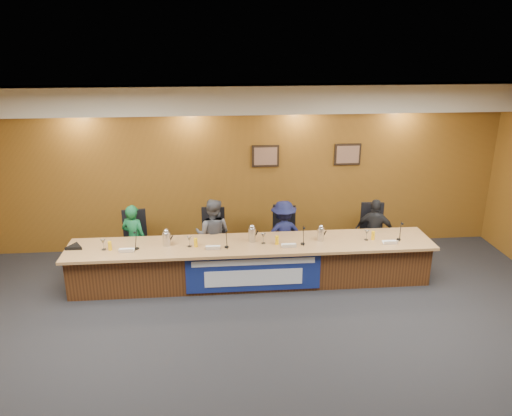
# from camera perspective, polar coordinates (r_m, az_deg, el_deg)

# --- Properties ---
(floor) EXTENTS (10.00, 10.00, 0.00)m
(floor) POSITION_cam_1_polar(r_m,az_deg,el_deg) (6.70, 1.25, -18.03)
(floor) COLOR black
(floor) RESTS_ON ground
(ceiling) EXTENTS (10.00, 8.00, 0.04)m
(ceiling) POSITION_cam_1_polar(r_m,az_deg,el_deg) (5.39, 1.50, 10.11)
(ceiling) COLOR silver
(ceiling) RESTS_ON wall_back
(wall_back) EXTENTS (10.00, 0.04, 3.20)m
(wall_back) POSITION_cam_1_polar(r_m,az_deg,el_deg) (9.63, -1.31, 4.51)
(wall_back) COLOR brown
(wall_back) RESTS_ON floor
(soffit) EXTENTS (10.00, 0.50, 0.50)m
(soffit) POSITION_cam_1_polar(r_m,az_deg,el_deg) (9.13, -1.27, 12.32)
(soffit) COLOR beige
(soffit) RESTS_ON wall_back
(dais_body) EXTENTS (6.00, 0.80, 0.70)m
(dais_body) POSITION_cam_1_polar(r_m,az_deg,el_deg) (8.56, -0.51, -6.38)
(dais_body) COLOR #4A2812
(dais_body) RESTS_ON floor
(dais_top) EXTENTS (6.10, 0.95, 0.05)m
(dais_top) POSITION_cam_1_polar(r_m,az_deg,el_deg) (8.36, -0.49, -4.21)
(dais_top) COLOR #A67746
(dais_top) RESTS_ON dais_body
(banner) EXTENTS (2.20, 0.02, 0.65)m
(banner) POSITION_cam_1_polar(r_m,az_deg,el_deg) (8.18, -0.27, -7.44)
(banner) COLOR navy
(banner) RESTS_ON dais_body
(banner_text_upper) EXTENTS (2.00, 0.01, 0.10)m
(banner_text_upper) POSITION_cam_1_polar(r_m,az_deg,el_deg) (8.08, -0.27, -6.22)
(banner_text_upper) COLOR silver
(banner_text_upper) RESTS_ON banner
(banner_text_lower) EXTENTS (1.60, 0.01, 0.28)m
(banner_text_lower) POSITION_cam_1_polar(r_m,az_deg,el_deg) (8.20, -0.26, -7.98)
(banner_text_lower) COLOR silver
(banner_text_lower) RESTS_ON banner
(wall_photo_left) EXTENTS (0.52, 0.04, 0.42)m
(wall_photo_left) POSITION_cam_1_polar(r_m,az_deg,el_deg) (9.57, 1.09, 5.96)
(wall_photo_left) COLOR black
(wall_photo_left) RESTS_ON wall_back
(wall_photo_right) EXTENTS (0.52, 0.04, 0.42)m
(wall_photo_right) POSITION_cam_1_polar(r_m,az_deg,el_deg) (9.87, 10.42, 6.06)
(wall_photo_right) COLOR black
(wall_photo_right) RESTS_ON wall_back
(panelist_a) EXTENTS (0.54, 0.46, 1.27)m
(panelist_a) POSITION_cam_1_polar(r_m,az_deg,el_deg) (9.07, -13.75, -3.47)
(panelist_a) COLOR #10552B
(panelist_a) RESTS_ON floor
(panelist_b) EXTENTS (0.75, 0.64, 1.33)m
(panelist_b) POSITION_cam_1_polar(r_m,az_deg,el_deg) (8.94, -4.94, -3.06)
(panelist_b) COLOR #4B4A4F
(panelist_b) RESTS_ON floor
(panelist_c) EXTENTS (0.86, 0.56, 1.26)m
(panelist_c) POSITION_cam_1_polar(r_m,az_deg,el_deg) (9.04, 3.15, -3.01)
(panelist_c) COLOR #101336
(panelist_c) RESTS_ON floor
(panelist_d) EXTENTS (0.79, 0.55, 1.24)m
(panelist_d) POSITION_cam_1_polar(r_m,az_deg,el_deg) (9.43, 13.40, -2.64)
(panelist_d) COLOR black
(panelist_d) RESTS_ON floor
(office_chair_a) EXTENTS (0.53, 0.53, 0.08)m
(office_chair_a) POSITION_cam_1_polar(r_m,az_deg,el_deg) (9.22, -13.58, -4.12)
(office_chair_a) COLOR black
(office_chair_a) RESTS_ON floor
(office_chair_b) EXTENTS (0.51, 0.51, 0.08)m
(office_chair_b) POSITION_cam_1_polar(r_m,az_deg,el_deg) (9.11, -4.91, -3.91)
(office_chair_b) COLOR black
(office_chair_b) RESTS_ON floor
(office_chair_c) EXTENTS (0.58, 0.58, 0.08)m
(office_chair_c) POSITION_cam_1_polar(r_m,az_deg,el_deg) (9.19, 3.05, -3.64)
(office_chair_c) COLOR black
(office_chair_c) RESTS_ON floor
(office_chair_d) EXTENTS (0.55, 0.55, 0.08)m
(office_chair_d) POSITION_cam_1_polar(r_m,az_deg,el_deg) (9.57, 13.15, -3.19)
(office_chair_d) COLOR black
(office_chair_d) RESTS_ON floor
(nameplate_a) EXTENTS (0.24, 0.08, 0.10)m
(nameplate_a) POSITION_cam_1_polar(r_m,az_deg,el_deg) (8.24, -14.62, -4.72)
(nameplate_a) COLOR white
(nameplate_a) RESTS_ON dais_top
(microphone_a) EXTENTS (0.07, 0.07, 0.02)m
(microphone_a) POSITION_cam_1_polar(r_m,az_deg,el_deg) (8.36, -13.44, -4.51)
(microphone_a) COLOR black
(microphone_a) RESTS_ON dais_top
(juice_glass_a) EXTENTS (0.06, 0.06, 0.15)m
(juice_glass_a) POSITION_cam_1_polar(r_m,az_deg,el_deg) (8.40, -16.36, -4.17)
(juice_glass_a) COLOR yellow
(juice_glass_a) RESTS_ON dais_top
(water_glass_a) EXTENTS (0.08, 0.08, 0.18)m
(water_glass_a) POSITION_cam_1_polar(r_m,az_deg,el_deg) (8.44, -17.04, -4.03)
(water_glass_a) COLOR silver
(water_glass_a) RESTS_ON dais_top
(nameplate_b) EXTENTS (0.24, 0.08, 0.10)m
(nameplate_b) POSITION_cam_1_polar(r_m,az_deg,el_deg) (8.10, -4.94, -4.54)
(nameplate_b) COLOR white
(nameplate_b) RESTS_ON dais_top
(microphone_b) EXTENTS (0.07, 0.07, 0.02)m
(microphone_b) POSITION_cam_1_polar(r_m,az_deg,el_deg) (8.20, -3.38, -4.46)
(microphone_b) COLOR black
(microphone_b) RESTS_ON dais_top
(juice_glass_b) EXTENTS (0.06, 0.06, 0.15)m
(juice_glass_b) POSITION_cam_1_polar(r_m,az_deg,el_deg) (8.24, -6.91, -3.94)
(juice_glass_b) COLOR yellow
(juice_glass_b) RESTS_ON dais_top
(water_glass_b) EXTENTS (0.08, 0.08, 0.18)m
(water_glass_b) POSITION_cam_1_polar(r_m,az_deg,el_deg) (8.26, -7.62, -3.82)
(water_glass_b) COLOR silver
(water_glass_b) RESTS_ON dais_top
(nameplate_c) EXTENTS (0.24, 0.08, 0.10)m
(nameplate_c) POSITION_cam_1_polar(r_m,az_deg,el_deg) (8.17, 3.83, -4.31)
(nameplate_c) COLOR white
(nameplate_c) RESTS_ON dais_top
(microphone_c) EXTENTS (0.07, 0.07, 0.02)m
(microphone_c) POSITION_cam_1_polar(r_m,az_deg,el_deg) (8.34, 5.36, -4.09)
(microphone_c) COLOR black
(microphone_c) RESTS_ON dais_top
(juice_glass_c) EXTENTS (0.06, 0.06, 0.15)m
(juice_glass_c) POSITION_cam_1_polar(r_m,az_deg,el_deg) (8.29, 2.41, -3.68)
(juice_glass_c) COLOR yellow
(juice_glass_c) RESTS_ON dais_top
(water_glass_c) EXTENTS (0.08, 0.08, 0.18)m
(water_glass_c) POSITION_cam_1_polar(r_m,az_deg,el_deg) (8.31, 0.84, -3.50)
(water_glass_c) COLOR silver
(water_glass_c) RESTS_ON dais_top
(nameplate_d) EXTENTS (0.24, 0.08, 0.10)m
(nameplate_d) POSITION_cam_1_polar(r_m,az_deg,el_deg) (8.57, 15.15, -3.81)
(nameplate_d) COLOR white
(nameplate_d) RESTS_ON dais_top
(microphone_d) EXTENTS (0.07, 0.07, 0.02)m
(microphone_d) POSITION_cam_1_polar(r_m,az_deg,el_deg) (8.82, 15.98, -3.46)
(microphone_d) COLOR black
(microphone_d) RESTS_ON dais_top
(juice_glass_d) EXTENTS (0.06, 0.06, 0.15)m
(juice_glass_d) POSITION_cam_1_polar(r_m,az_deg,el_deg) (8.69, 13.23, -3.08)
(juice_glass_d) COLOR yellow
(juice_glass_d) RESTS_ON dais_top
(water_glass_d) EXTENTS (0.08, 0.08, 0.18)m
(water_glass_d) POSITION_cam_1_polar(r_m,az_deg,el_deg) (8.65, 12.52, -3.04)
(water_glass_d) COLOR silver
(water_glass_d) RESTS_ON dais_top
(carafe_left) EXTENTS (0.13, 0.13, 0.23)m
(carafe_left) POSITION_cam_1_polar(r_m,az_deg,el_deg) (8.35, -10.18, -3.53)
(carafe_left) COLOR silver
(carafe_left) RESTS_ON dais_top
(carafe_mid) EXTENTS (0.12, 0.12, 0.24)m
(carafe_mid) POSITION_cam_1_polar(r_m,az_deg,el_deg) (8.38, -0.46, -3.08)
(carafe_mid) COLOR silver
(carafe_mid) RESTS_ON dais_top
(carafe_right) EXTENTS (0.11, 0.11, 0.23)m
(carafe_right) POSITION_cam_1_polar(r_m,az_deg,el_deg) (8.48, 7.41, -3.01)
(carafe_right) COLOR silver
(carafe_right) RESTS_ON dais_top
(speakerphone) EXTENTS (0.32, 0.32, 0.05)m
(speakerphone) POSITION_cam_1_polar(r_m,az_deg,el_deg) (8.67, -20.03, -4.20)
(speakerphone) COLOR black
(speakerphone) RESTS_ON dais_top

